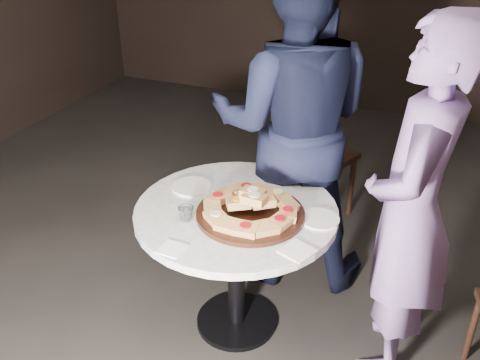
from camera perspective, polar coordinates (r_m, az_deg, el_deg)
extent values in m
plane|color=black|center=(2.94, 0.80, -16.43)|extent=(7.00, 7.00, 0.00)
cylinder|color=black|center=(3.00, -0.37, -14.74)|extent=(0.49, 0.49, 0.03)
cylinder|color=black|center=(2.77, -0.39, -9.48)|extent=(0.10, 0.10, 0.67)
cylinder|color=silver|center=(2.57, -0.42, -3.42)|extent=(1.12, 1.12, 0.04)
cylinder|color=black|center=(2.50, 1.11, -3.63)|extent=(0.61, 0.61, 0.02)
cube|color=tan|center=(2.45, 5.10, -3.59)|extent=(0.11, 0.13, 0.05)
cylinder|color=#B60E17|center=(2.44, 5.13, -3.14)|extent=(0.06, 0.06, 0.01)
cube|color=tan|center=(2.52, 5.00, -2.56)|extent=(0.14, 0.14, 0.05)
cube|color=tan|center=(2.59, 4.04, -1.68)|extent=(0.14, 0.13, 0.05)
cylinder|color=beige|center=(2.57, 4.06, -1.25)|extent=(0.07, 0.07, 0.01)
cube|color=tan|center=(2.62, 2.49, -1.14)|extent=(0.12, 0.10, 0.05)
cube|color=tan|center=(2.63, 0.67, -1.01)|extent=(0.13, 0.12, 0.05)
cylinder|color=#B60E17|center=(2.62, 0.67, -0.58)|extent=(0.07, 0.07, 0.01)
cube|color=tan|center=(2.61, -1.06, -1.32)|extent=(0.12, 0.13, 0.05)
cube|color=tan|center=(2.56, -2.36, -2.02)|extent=(0.11, 0.13, 0.05)
cylinder|color=#B60E17|center=(2.54, -2.37, -1.58)|extent=(0.06, 0.06, 0.01)
cube|color=tan|center=(2.49, -2.93, -2.98)|extent=(0.12, 0.13, 0.05)
cube|color=tan|center=(2.42, -2.58, -4.02)|extent=(0.14, 0.13, 0.05)
cylinder|color=beige|center=(2.41, -2.59, -3.57)|extent=(0.07, 0.07, 0.01)
cube|color=tan|center=(2.36, -1.32, -4.87)|extent=(0.11, 0.09, 0.05)
cube|color=tan|center=(2.34, 0.58, -5.30)|extent=(0.11, 0.09, 0.05)
cylinder|color=#B60E17|center=(2.32, 0.58, -4.84)|extent=(0.05, 0.05, 0.01)
cube|color=tan|center=(2.35, 2.63, -5.18)|extent=(0.14, 0.13, 0.05)
cube|color=tan|center=(2.39, 4.27, -4.54)|extent=(0.11, 0.13, 0.05)
cylinder|color=#B60E17|center=(2.38, 4.29, -4.09)|extent=(0.06, 0.06, 0.01)
cube|color=tan|center=(2.47, 2.42, -2.27)|extent=(0.13, 0.13, 0.04)
cylinder|color=#2D6B1E|center=(2.46, 2.43, -1.82)|extent=(0.07, 0.07, 0.01)
cube|color=tan|center=(2.51, 0.93, -1.70)|extent=(0.13, 0.13, 0.04)
cylinder|color=beige|center=(2.50, 0.93, -1.25)|extent=(0.07, 0.07, 0.01)
cube|color=tan|center=(2.46, -0.18, -2.46)|extent=(0.13, 0.13, 0.05)
cylinder|color=orange|center=(2.45, -0.18, -2.01)|extent=(0.07, 0.07, 0.01)
cube|color=tan|center=(2.46, 1.40, -1.45)|extent=(0.11, 0.09, 0.05)
cylinder|color=beige|center=(2.45, 1.40, -1.00)|extent=(0.05, 0.05, 0.01)
cube|color=tan|center=(2.42, 1.53, -2.05)|extent=(0.11, 0.09, 0.05)
cylinder|color=beige|center=(2.41, 1.54, -1.59)|extent=(0.05, 0.05, 0.01)
cylinder|color=white|center=(2.74, -5.18, -0.70)|extent=(0.25, 0.25, 0.01)
cylinder|color=white|center=(2.50, 8.48, -4.13)|extent=(0.22, 0.22, 0.01)
imported|color=silver|center=(2.47, -5.78, -3.59)|extent=(0.08, 0.08, 0.07)
cube|color=white|center=(2.31, -7.27, -7.29)|extent=(0.11, 0.11, 0.01)
cube|color=white|center=(2.29, 6.14, -7.53)|extent=(0.17, 0.17, 0.01)
cube|color=black|center=(3.69, 8.16, 2.55)|extent=(0.56, 0.56, 0.04)
cube|color=black|center=(3.43, 6.30, 4.86)|extent=(0.42, 0.20, 0.47)
cylinder|color=black|center=(3.85, 11.79, -0.53)|extent=(0.05, 0.05, 0.47)
cylinder|color=black|center=(4.02, 7.34, 1.26)|extent=(0.05, 0.05, 0.47)
cylinder|color=black|center=(3.57, 8.57, -2.69)|extent=(0.05, 0.05, 0.47)
cylinder|color=black|center=(3.76, 3.96, -0.67)|extent=(0.05, 0.05, 0.47)
cylinder|color=black|center=(2.92, 23.56, -14.21)|extent=(0.04, 0.04, 0.41)
imported|color=black|center=(2.92, 5.64, 5.93)|extent=(1.05, 0.89, 1.90)
imported|color=#7C639F|center=(2.42, 17.80, -3.23)|extent=(0.44, 0.64, 1.71)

